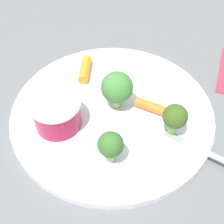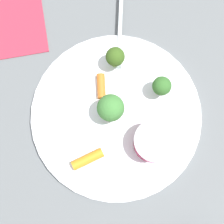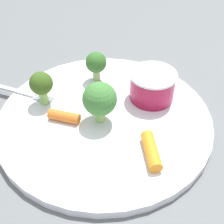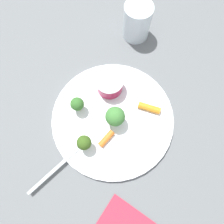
% 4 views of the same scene
% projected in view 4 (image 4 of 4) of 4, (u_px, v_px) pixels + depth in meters
% --- Properties ---
extents(ground_plane, '(2.40, 2.40, 0.00)m').
position_uv_depth(ground_plane, '(113.00, 119.00, 0.51)').
color(ground_plane, '#5C6063').
extents(plate, '(0.28, 0.28, 0.01)m').
position_uv_depth(plate, '(113.00, 118.00, 0.50)').
color(plate, white).
rests_on(plate, ground_plane).
extents(sauce_cup, '(0.06, 0.06, 0.04)m').
position_uv_depth(sauce_cup, '(110.00, 84.00, 0.50)').
color(sauce_cup, '#9F163C').
rests_on(sauce_cup, plate).
extents(broccoli_floret_0, '(0.03, 0.03, 0.05)m').
position_uv_depth(broccoli_floret_0, '(77.00, 105.00, 0.47)').
color(broccoli_floret_0, '#93AF6A').
rests_on(broccoli_floret_0, plate).
extents(broccoli_floret_1, '(0.04, 0.04, 0.06)m').
position_uv_depth(broccoli_floret_1, '(115.00, 117.00, 0.46)').
color(broccoli_floret_1, '#96C562').
rests_on(broccoli_floret_1, plate).
extents(broccoli_floret_2, '(0.03, 0.03, 0.05)m').
position_uv_depth(broccoli_floret_2, '(84.00, 143.00, 0.44)').
color(broccoli_floret_2, '#86C05F').
rests_on(broccoli_floret_2, plate).
extents(carrot_stick_0, '(0.04, 0.03, 0.01)m').
position_uv_depth(carrot_stick_0, '(106.00, 139.00, 0.47)').
color(carrot_stick_0, orange).
rests_on(carrot_stick_0, plate).
extents(carrot_stick_1, '(0.02, 0.05, 0.02)m').
position_uv_depth(carrot_stick_1, '(149.00, 108.00, 0.49)').
color(carrot_stick_1, orange).
rests_on(carrot_stick_1, plate).
extents(fork, '(0.14, 0.09, 0.00)m').
position_uv_depth(fork, '(60.00, 165.00, 0.46)').
color(fork, '#B1BCBE').
rests_on(fork, plate).
extents(drinking_glass, '(0.07, 0.07, 0.09)m').
position_uv_depth(drinking_glass, '(137.00, 21.00, 0.54)').
color(drinking_glass, silver).
rests_on(drinking_glass, ground_plane).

